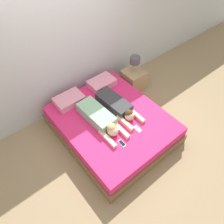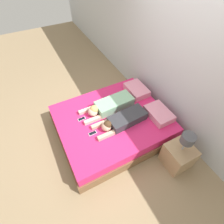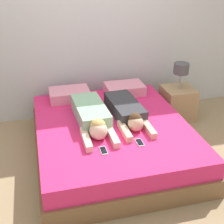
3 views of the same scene
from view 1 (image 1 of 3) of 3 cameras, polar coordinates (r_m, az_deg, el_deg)
ground_plane at (r=4.31m, az=0.00°, el=-5.08°), size 12.00×12.00×0.00m
wall_back at (r=4.19m, az=-11.02°, el=16.40°), size 12.00×0.06×2.60m
bed at (r=4.14m, az=0.00°, el=-3.36°), size 1.81×2.13×0.42m
pillow_head_left at (r=4.27m, az=-11.13°, el=3.11°), size 0.54×0.37×0.14m
pillow_head_right at (r=4.56m, az=-2.70°, el=7.62°), size 0.54×0.37×0.14m
person_left at (r=3.85m, az=-3.08°, el=-1.68°), size 0.37×1.10×0.23m
person_right at (r=4.06m, az=1.49°, el=1.61°), size 0.37×1.05×0.21m
cell_phone_left at (r=3.64m, az=2.63°, el=-8.16°), size 0.07×0.15×0.01m
cell_phone_right at (r=3.83m, az=6.70°, el=-4.40°), size 0.07×0.15×0.01m
nightstand at (r=5.02m, az=5.57°, el=8.67°), size 0.44×0.44×0.85m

